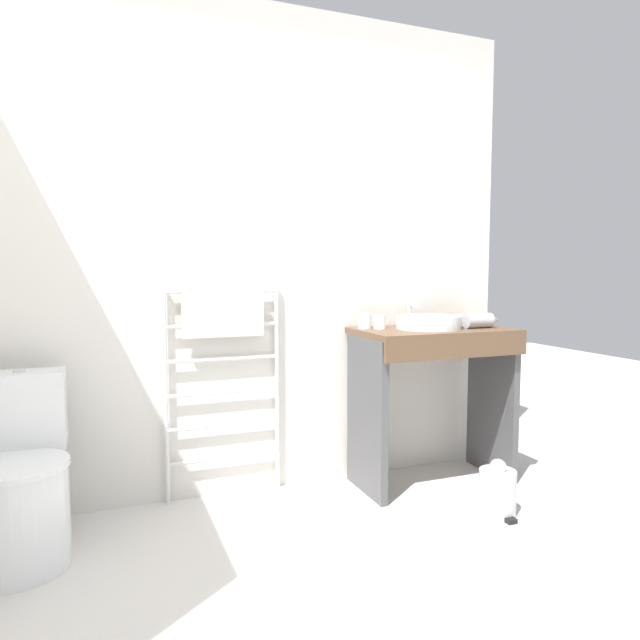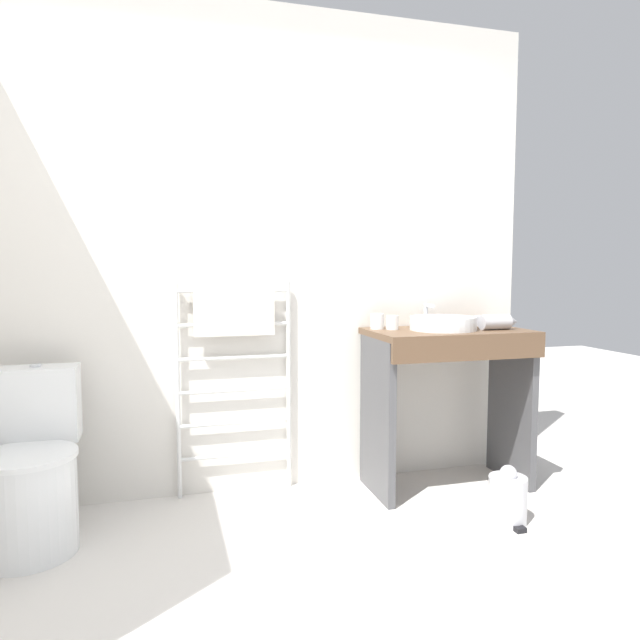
% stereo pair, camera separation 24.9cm
% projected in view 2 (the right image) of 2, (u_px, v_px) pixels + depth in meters
% --- Properties ---
extents(wall_back, '(3.15, 0.12, 2.63)m').
position_uv_depth(wall_back, '(257.00, 252.00, 3.14)').
color(wall_back, silver).
rests_on(wall_back, ground_plane).
extents(toilet, '(0.41, 0.56, 0.78)m').
position_uv_depth(toilet, '(30.00, 477.00, 2.49)').
color(toilet, white).
rests_on(toilet, ground_plane).
extents(towel_radiator, '(0.62, 0.06, 1.15)m').
position_uv_depth(towel_radiator, '(234.00, 342.00, 3.04)').
color(towel_radiator, silver).
rests_on(towel_radiator, ground_plane).
extents(vanity_counter, '(0.87, 0.51, 0.89)m').
position_uv_depth(vanity_counter, '(448.00, 383.00, 3.15)').
color(vanity_counter, brown).
rests_on(vanity_counter, ground_plane).
extents(sink_basin, '(0.36, 0.36, 0.07)m').
position_uv_depth(sink_basin, '(443.00, 323.00, 3.12)').
color(sink_basin, white).
rests_on(sink_basin, vanity_counter).
extents(faucet, '(0.02, 0.10, 0.13)m').
position_uv_depth(faucet, '(427.00, 312.00, 3.30)').
color(faucet, silver).
rests_on(faucet, vanity_counter).
extents(cup_near_wall, '(0.07, 0.07, 0.09)m').
position_uv_depth(cup_near_wall, '(377.00, 321.00, 3.17)').
color(cup_near_wall, white).
rests_on(cup_near_wall, vanity_counter).
extents(cup_near_edge, '(0.07, 0.07, 0.08)m').
position_uv_depth(cup_near_edge, '(392.00, 323.00, 3.14)').
color(cup_near_edge, white).
rests_on(cup_near_edge, vanity_counter).
extents(hair_dryer, '(0.22, 0.17, 0.08)m').
position_uv_depth(hair_dryer, '(496.00, 322.00, 3.14)').
color(hair_dryer, '#B7B7BC').
rests_on(hair_dryer, vanity_counter).
extents(trash_bin, '(0.18, 0.21, 0.28)m').
position_uv_depth(trash_bin, '(508.00, 498.00, 2.74)').
color(trash_bin, silver).
rests_on(trash_bin, ground_plane).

